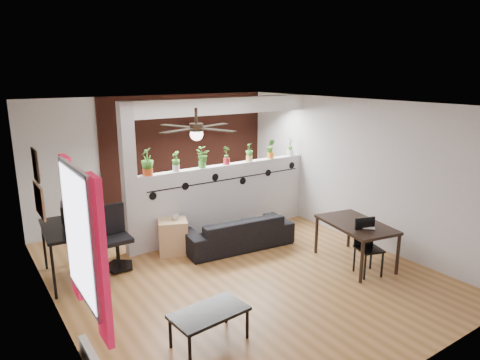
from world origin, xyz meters
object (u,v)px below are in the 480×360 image
object	(u,v)px
dining_table	(356,227)
folding_chair	(366,241)
coffee_table	(209,315)
potted_plant_0	(147,161)
ceiling_fan	(196,130)
cup	(175,217)
potted_plant_2	(202,157)
potted_plant_3	(227,154)
potted_plant_6	(290,146)
office_chair	(116,241)
potted_plant_5	(271,148)
potted_plant_4	(249,151)
sofa	(237,232)
computer_desk	(65,232)
potted_plant_1	(176,161)
cube_shelf	(173,236)

from	to	relation	value
dining_table	folding_chair	distance (m)	0.36
coffee_table	potted_plant_0	bearing A→B (deg)	79.99
ceiling_fan	cup	bearing A→B (deg)	77.29
potted_plant_2	potted_plant_3	xyz separation A→B (m)	(0.53, 0.00, -0.01)
potted_plant_2	folding_chair	distance (m)	3.20
potted_plant_6	office_chair	world-z (taller)	potted_plant_6
potted_plant_5	potted_plant_3	bearing A→B (deg)	180.00
potted_plant_4	folding_chair	world-z (taller)	potted_plant_4
potted_plant_3	dining_table	size ratio (longest dim) A/B	0.26
sofa	coffee_table	distance (m)	2.85
computer_desk	coffee_table	world-z (taller)	computer_desk
potted_plant_1	potted_plant_2	bearing A→B (deg)	0.00
potted_plant_3	potted_plant_4	distance (m)	0.53
potted_plant_4	potted_plant_3	bearing A→B (deg)	180.00
potted_plant_1	dining_table	world-z (taller)	potted_plant_1
potted_plant_4	cup	distance (m)	2.04
ceiling_fan	potted_plant_3	xyz separation A→B (m)	(1.60, 1.80, -0.77)
potted_plant_4	dining_table	xyz separation A→B (m)	(0.42, -2.38, -0.93)
potted_plant_4	office_chair	world-z (taller)	potted_plant_4
ceiling_fan	potted_plant_6	world-z (taller)	ceiling_fan
potted_plant_1	potted_plant_4	size ratio (longest dim) A/B	0.99
potted_plant_4	computer_desk	bearing A→B (deg)	-174.57
potted_plant_3	sofa	bearing A→B (deg)	-108.60
computer_desk	dining_table	bearing A→B (deg)	-27.07
potted_plant_1	potted_plant_4	bearing A→B (deg)	0.00
potted_plant_2	dining_table	distance (m)	2.96
sofa	cup	world-z (taller)	cup
cube_shelf	folding_chair	bearing A→B (deg)	-26.41
potted_plant_1	coffee_table	xyz separation A→B (m)	(-1.04, -2.91, -1.18)
office_chair	folding_chair	xyz separation A→B (m)	(3.15, -2.35, 0.07)
potted_plant_4	dining_table	size ratio (longest dim) A/B	0.26
potted_plant_3	coffee_table	xyz separation A→B (m)	(-2.09, -2.91, -1.18)
ceiling_fan	coffee_table	world-z (taller)	ceiling_fan
potted_plant_0	potted_plant_6	world-z (taller)	potted_plant_0
potted_plant_1	sofa	world-z (taller)	potted_plant_1
sofa	potted_plant_1	bearing A→B (deg)	-36.11
coffee_table	office_chair	bearing A→B (deg)	95.08
potted_plant_3	potted_plant_4	xyz separation A→B (m)	(0.53, 0.00, 0.00)
potted_plant_4	office_chair	distance (m)	3.07
coffee_table	cube_shelf	bearing A→B (deg)	73.26
ceiling_fan	potted_plant_3	distance (m)	2.53
potted_plant_3	folding_chair	distance (m)	3.01
potted_plant_0	potted_plant_1	size ratio (longest dim) A/B	1.32
office_chair	computer_desk	bearing A→B (deg)	178.34
potted_plant_2	potted_plant_4	size ratio (longest dim) A/B	1.04
potted_plant_3	dining_table	bearing A→B (deg)	-68.27
potted_plant_6	coffee_table	xyz separation A→B (m)	(-3.67, -2.91, -1.20)
ceiling_fan	potted_plant_4	world-z (taller)	ceiling_fan
sofa	dining_table	size ratio (longest dim) A/B	1.35
dining_table	cube_shelf	bearing A→B (deg)	138.00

